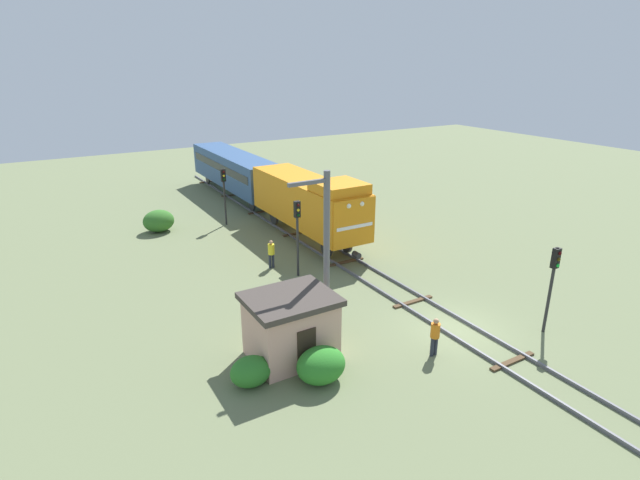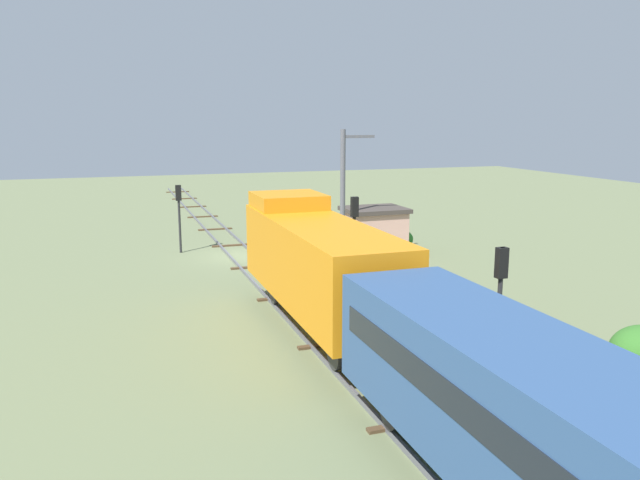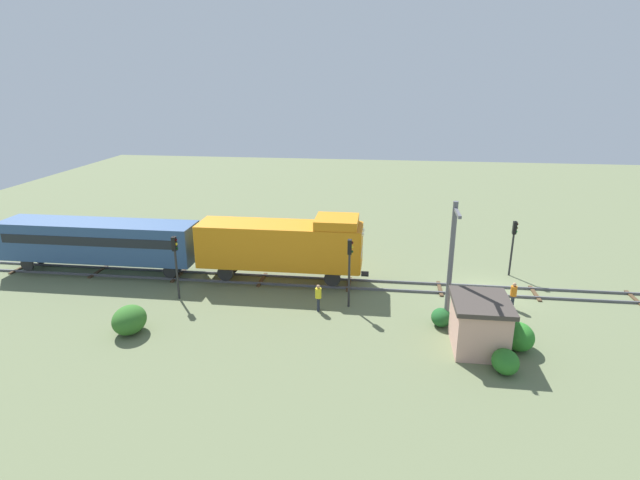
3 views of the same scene
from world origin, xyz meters
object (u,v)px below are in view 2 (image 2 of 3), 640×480
at_px(traffic_signal_far, 500,290).
at_px(catenary_mast, 344,192).
at_px(worker_near_track, 277,234).
at_px(traffic_signal_near, 179,206).
at_px(traffic_signal_mid, 354,226).
at_px(relay_hut, 374,230).
at_px(locomotive, 316,259).
at_px(passenger_car_leading, 570,441).
at_px(worker_by_signal, 386,277).

distance_m(traffic_signal_far, catenary_mast, 16.67).
relative_size(traffic_signal_far, worker_near_track, 2.45).
distance_m(traffic_signal_near, worker_near_track, 5.98).
xyz_separation_m(traffic_signal_mid, traffic_signal_far, (-0.20, 10.88, -0.13)).
relative_size(worker_near_track, catenary_mast, 0.23).
relative_size(traffic_signal_near, traffic_signal_far, 0.96).
distance_m(traffic_signal_far, relay_hut, 18.40).
distance_m(locomotive, worker_near_track, 15.03).
relative_size(traffic_signal_far, relay_hut, 1.19).
bearing_deg(passenger_car_leading, traffic_signal_near, -83.74).
height_order(locomotive, traffic_signal_far, locomotive).
distance_m(passenger_car_leading, traffic_signal_far, 8.08).
distance_m(locomotive, traffic_signal_mid, 5.86).
bearing_deg(traffic_signal_mid, worker_near_track, -84.27).
height_order(passenger_car_leading, worker_near_track, passenger_car_leading).
height_order(worker_near_track, relay_hut, relay_hut).
distance_m(worker_near_track, relay_hut, 5.89).
relative_size(traffic_signal_near, traffic_signal_mid, 0.92).
bearing_deg(catenary_mast, worker_near_track, -57.97).
height_order(worker_near_track, catenary_mast, catenary_mast).
height_order(traffic_signal_near, worker_by_signal, traffic_signal_near).
bearing_deg(relay_hut, catenary_mast, 28.98).
bearing_deg(traffic_signal_far, traffic_signal_mid, -88.95).
relative_size(worker_near_track, relay_hut, 0.49).
xyz_separation_m(locomotive, passenger_car_leading, (0.00, 13.34, -0.25)).
bearing_deg(catenary_mast, traffic_signal_near, -32.93).
relative_size(locomotive, relay_hut, 3.31).
distance_m(traffic_signal_near, worker_by_signal, 14.93).
distance_m(traffic_signal_near, traffic_signal_mid, 12.87).
xyz_separation_m(traffic_signal_near, relay_hut, (-10.70, 4.01, -1.40)).
height_order(passenger_car_leading, traffic_signal_near, traffic_signal_near).
height_order(traffic_signal_far, relay_hut, traffic_signal_far).
xyz_separation_m(passenger_car_leading, worker_by_signal, (-4.20, -16.31, -1.53)).
xyz_separation_m(traffic_signal_near, traffic_signal_far, (-6.80, 21.93, 0.10)).
bearing_deg(traffic_signal_mid, locomotive, 54.53).
relative_size(traffic_signal_near, worker_near_track, 2.36).
xyz_separation_m(passenger_car_leading, catenary_mast, (-5.07, -23.80, 1.34)).
xyz_separation_m(traffic_signal_mid, catenary_mast, (-1.67, -5.70, 0.85)).
bearing_deg(catenary_mast, passenger_car_leading, 77.98).
bearing_deg(worker_by_signal, locomotive, -79.08).
height_order(traffic_signal_mid, catenary_mast, catenary_mast).
xyz_separation_m(traffic_signal_far, relay_hut, (-3.90, -17.92, -1.50)).
bearing_deg(traffic_signal_far, locomotive, -59.48).
bearing_deg(catenary_mast, worker_by_signal, 83.40).
relative_size(passenger_car_leading, traffic_signal_mid, 3.21).
bearing_deg(catenary_mast, traffic_signal_mid, 73.69).
bearing_deg(passenger_car_leading, worker_near_track, -94.89).
distance_m(passenger_car_leading, worker_near_track, 28.21).
distance_m(worker_near_track, worker_by_signal, 11.89).
height_order(traffic_signal_near, worker_near_track, traffic_signal_near).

